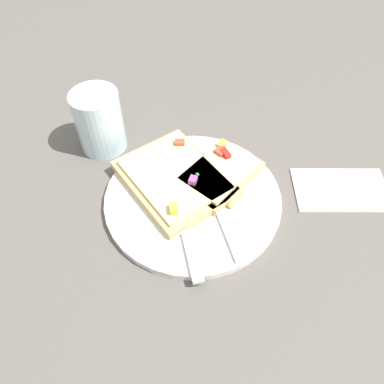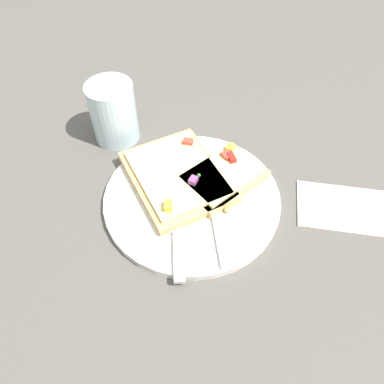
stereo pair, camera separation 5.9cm
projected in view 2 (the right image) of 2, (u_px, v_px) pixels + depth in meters
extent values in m
plane|color=#56514C|center=(192.00, 201.00, 0.61)|extent=(4.00, 4.00, 0.00)
cylinder|color=silver|center=(192.00, 198.00, 0.60)|extent=(0.28, 0.28, 0.01)
cube|color=silver|center=(218.00, 229.00, 0.56)|extent=(0.05, 0.13, 0.01)
cube|color=silver|center=(209.00, 183.00, 0.61)|extent=(0.04, 0.06, 0.01)
cube|color=silver|center=(212.00, 165.00, 0.64)|extent=(0.01, 0.03, 0.00)
cube|color=silver|center=(208.00, 166.00, 0.64)|extent=(0.01, 0.03, 0.00)
cube|color=silver|center=(204.00, 166.00, 0.64)|extent=(0.01, 0.03, 0.00)
cube|color=silver|center=(199.00, 166.00, 0.64)|extent=(0.01, 0.03, 0.00)
cube|color=silver|center=(176.00, 256.00, 0.53)|extent=(0.03, 0.08, 0.01)
cube|color=silver|center=(174.00, 198.00, 0.59)|extent=(0.05, 0.13, 0.00)
cube|color=tan|center=(177.00, 177.00, 0.61)|extent=(0.22, 0.23, 0.01)
cube|color=beige|center=(177.00, 173.00, 0.61)|extent=(0.19, 0.20, 0.01)
cube|color=#934C8E|center=(191.00, 180.00, 0.59)|extent=(0.02, 0.02, 0.01)
sphere|color=#388433|center=(199.00, 175.00, 0.59)|extent=(0.01, 0.01, 0.01)
cube|color=yellow|center=(168.00, 206.00, 0.55)|extent=(0.01, 0.02, 0.01)
cube|color=#D14733|center=(188.00, 141.00, 0.64)|extent=(0.02, 0.01, 0.01)
cube|color=tan|center=(222.00, 178.00, 0.61)|extent=(0.16, 0.16, 0.01)
cube|color=beige|center=(222.00, 174.00, 0.60)|extent=(0.14, 0.14, 0.01)
cube|color=#D14733|center=(227.00, 155.00, 0.62)|extent=(0.02, 0.02, 0.01)
cube|color=yellow|center=(230.00, 148.00, 0.63)|extent=(0.02, 0.02, 0.01)
cube|color=red|center=(232.00, 157.00, 0.62)|extent=(0.02, 0.02, 0.01)
sphere|color=tan|center=(227.00, 210.00, 0.57)|extent=(0.01, 0.01, 0.01)
sphere|color=tan|center=(144.00, 176.00, 0.62)|extent=(0.01, 0.01, 0.01)
sphere|color=tan|center=(158.00, 193.00, 0.60)|extent=(0.01, 0.01, 0.01)
sphere|color=tan|center=(188.00, 183.00, 0.61)|extent=(0.01, 0.01, 0.01)
cylinder|color=silver|center=(113.00, 113.00, 0.66)|extent=(0.08, 0.08, 0.11)
cube|color=beige|center=(347.00, 208.00, 0.59)|extent=(0.15, 0.09, 0.01)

